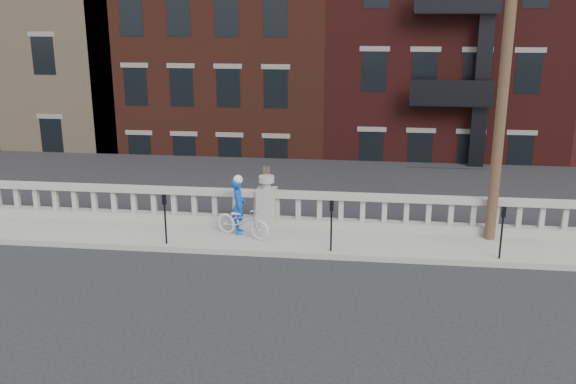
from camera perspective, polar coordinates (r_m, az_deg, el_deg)
name	(u,v)px	position (r m, az deg, el deg)	size (l,w,h in m)	color
ground	(241,287)	(15.03, -4.21, -8.42)	(120.00, 120.00, 0.00)	black
sidewalk	(262,239)	(17.73, -2.35, -4.19)	(32.00, 2.20, 0.15)	gray
balustrade	(267,209)	(18.43, -1.90, -1.52)	(28.00, 0.34, 1.03)	gray
planter_pedestal	(267,203)	(18.38, -1.90, -0.96)	(0.55, 0.55, 1.76)	gray
lower_level	(328,73)	(36.68, 3.61, 10.55)	(80.00, 44.00, 20.80)	#605E59
utility_pole	(507,48)	(17.37, 18.90, 12.01)	(1.60, 0.28, 10.00)	#422D1E
parking_meter_a	(165,213)	(17.20, -10.89, -1.88)	(0.10, 0.09, 1.36)	black
parking_meter_b	(331,220)	(16.43, 3.88, -2.50)	(0.10, 0.09, 1.36)	black
parking_meter_c	(502,227)	(16.77, 18.51, -2.94)	(0.10, 0.09, 1.36)	black
bicycle	(243,221)	(17.59, -4.02, -2.59)	(0.59, 1.70, 0.89)	silver
cyclist	(239,206)	(17.77, -4.41, -1.26)	(0.57, 0.37, 1.56)	#0B41B2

